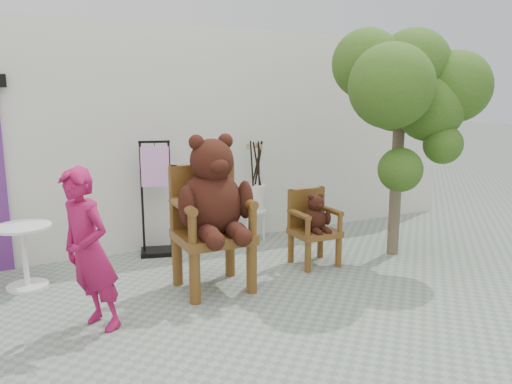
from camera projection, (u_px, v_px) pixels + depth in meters
ground_plane at (290, 311)px, 4.90m from camera, size 60.00×60.00×0.00m
back_wall at (185, 136)px, 7.33m from camera, size 9.00×1.00×3.00m
chair_big at (212, 204)px, 5.32m from camera, size 0.82×0.89×1.69m
chair_small at (313, 221)px, 6.19m from camera, size 0.54×0.49×0.94m
person at (89, 251)px, 4.36m from camera, size 0.58×0.65×1.50m
cafe_table at (24, 249)px, 5.43m from camera, size 0.60×0.60×0.70m
display_stand at (157, 211)px, 6.56m from camera, size 0.53×0.45×1.51m
stool_bucket at (256, 197)px, 7.19m from camera, size 0.32×0.32×1.45m
tree at (408, 90)px, 6.07m from camera, size 1.93×1.45×2.90m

